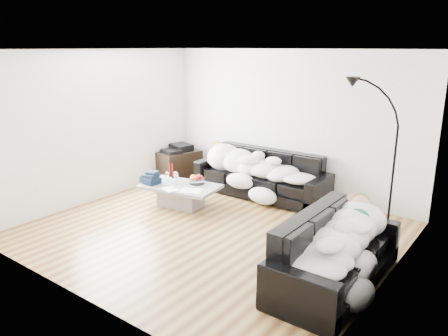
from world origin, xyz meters
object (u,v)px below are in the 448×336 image
Objects in this scene: wine_glass_b at (167,176)px; wine_glass_c at (176,179)px; sleeper_back at (260,163)px; candle_right at (172,171)px; coffee_table at (181,196)px; floor_lamp at (393,171)px; sofa_right at (336,251)px; stereo at (178,148)px; wine_glass_a at (176,177)px; shoes at (289,271)px; av_cabinet at (178,165)px; sleeper_right at (338,233)px; candle_left at (170,170)px; sofa_back at (261,174)px; fruit_bowl at (197,179)px.

wine_glass_b is 0.90× the size of wine_glass_c.
sleeper_back is 8.24× the size of candle_right.
floor_lamp is at bearing 15.01° from coffee_table.
floor_lamp reaches higher than sofa_right.
floor_lamp reaches higher than coffee_table.
stereo is at bearing 127.79° from candle_right.
wine_glass_b is at bearing -163.26° from wine_glass_a.
floor_lamp is at bearing 12.76° from wine_glass_b.
stereo is (-3.76, 2.15, 0.59)m from shoes.
sleeper_back is 11.46× the size of wine_glass_a.
wine_glass_a is at bearing -37.47° from av_cabinet.
candle_left is at bearing 73.53° from sleeper_right.
av_cabinet is at bearing 124.74° from wine_glass_b.
sofa_back is 3.14m from sofa_right.
coffee_table is at bearing -27.06° from wine_glass_a.
shoes is 1.07× the size of stereo.
sleeper_back is 4.78× the size of stereo.
sleeper_back is at bearing 48.66° from sofa_right.
sofa_right is 4.55× the size of stereo.
wine_glass_c is (-3.21, 0.81, 0.06)m from sofa_right.
coffee_table is 0.63m from candle_left.
candle_left reaches higher than wine_glass_a.
candle_left is 1.15m from av_cabinet.
wine_glass_b is at bearing -132.62° from sofa_back.
candle_left reaches higher than wine_glass_c.
coffee_table is (-3.12, 0.81, -0.44)m from sleeper_right.
stereo reaches higher than candle_right.
floor_lamp is (0.08, 1.67, 0.35)m from sleeper_right.
av_cabinet reaches higher than shoes.
wine_glass_a is (-0.98, -1.19, 0.06)m from sofa_back.
sleeper_right reaches higher than coffee_table.
sleeper_right is 1.34× the size of coffee_table.
shoes is (2.45, -1.20, -0.40)m from fruit_bowl.
candle_left is 3.37m from shoes.
fruit_bowl is 0.56× the size of shoes.
sofa_back is 1.94m from stereo.
av_cabinet is at bearing 64.93° from sleeper_right.
av_cabinet is at bearing -178.15° from sleeper_back.
sleeper_back is at bearing -90.00° from sofa_back.
wine_glass_c is at bearing -33.07° from candle_left.
sleeper_right is 7.16× the size of candle_left.
coffee_table is at bearing 75.45° from sleeper_right.
wine_glass_b is at bearing -56.83° from candle_left.
floor_lamp reaches higher than candle_right.
sleeper_right is 3.65× the size of shoes.
sleeper_back is at bearing 54.79° from wine_glass_c.
sofa_back is 3.15m from sleeper_right.
sleeper_back is 1.63× the size of coffee_table.
wine_glass_c is 3.45m from floor_lamp.
wine_glass_a is 1.44m from stereo.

